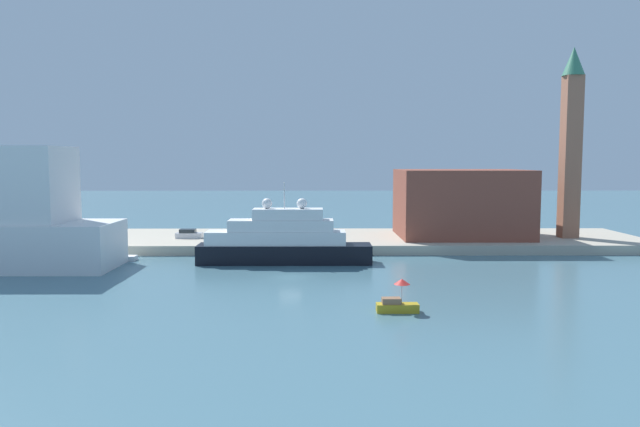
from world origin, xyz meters
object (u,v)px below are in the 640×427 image
Objects in this scene: harbor_building at (461,203)px; mooring_bollard at (274,242)px; small_motorboat at (397,302)px; work_barge at (119,258)px; person_figure at (221,234)px; large_yacht at (282,241)px; bell_tower at (571,136)px; parked_car at (189,234)px.

mooring_bollard is (-29.62, -9.20, -4.95)m from harbor_building.
harbor_building reaches higher than small_motorboat.
person_figure is (12.16, 11.64, 1.81)m from work_barge.
large_yacht is 7.95m from mooring_bollard.
work_barge is 3.10× the size of person_figure.
work_barge is at bearing -165.42° from mooring_bollard.
mooring_bollard is at bearing -35.34° from person_figure.
bell_tower is at bearing 51.53° from small_motorboat.
work_barge is 1.17× the size of parked_car.
bell_tower reaches higher than large_yacht.
bell_tower is (44.69, 15.40, 14.59)m from large_yacht.
harbor_building is at bearing 4.48° from person_figure.
small_motorboat is (11.84, -25.94, -2.00)m from large_yacht.
person_figure is (-55.10, -1.50, -15.38)m from bell_tower.
person_figure is (-38.36, -3.00, -4.66)m from harbor_building.
parked_car is at bearing 61.43° from work_barge.
harbor_building reaches higher than work_barge.
mooring_bollard is (8.74, -6.20, -0.29)m from person_figure.
mooring_bollard is (-46.36, -7.70, -15.67)m from bell_tower.
person_figure reaches higher than mooring_bollard.
harbor_building reaches higher than person_figure.
small_motorboat is 0.93× the size of parked_car.
person_figure is at bearing 119.19° from small_motorboat.
mooring_bollard is at bearing -162.74° from harbor_building.
harbor_building is 43.86m from parked_car.
mooring_bollard is at bearing -170.57° from bell_tower.
large_yacht is 14.87× the size of person_figure.
bell_tower is 19.22× the size of person_figure.
large_yacht is 22.84m from work_barge.
mooring_bollard is at bearing -27.74° from parked_car.
work_barge is 0.24× the size of harbor_building.
large_yacht is 49.47m from bell_tower.
large_yacht reaches higher than work_barge.
harbor_building is at bearing 69.40° from small_motorboat.
parked_car is (-27.46, 40.98, 1.12)m from small_motorboat.
large_yacht is at bearing 114.54° from small_motorboat.
harbor_building is 19.94m from bell_tower.
harbor_building is 38.76m from person_figure.
large_yacht reaches higher than small_motorboat.
small_motorboat is 46.15m from harbor_building.
bell_tower is at bearing 19.02° from large_yacht.
person_figure is (-22.25, 39.84, 1.21)m from small_motorboat.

